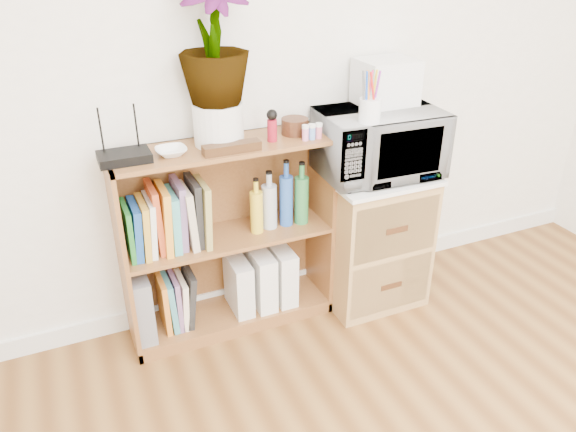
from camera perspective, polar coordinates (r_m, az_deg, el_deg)
skirting_board at (r=3.12m, az=-0.41°, el=-6.68°), size 4.00×0.02×0.10m
bookshelf at (r=2.69m, az=-6.13°, el=-2.37°), size 1.00×0.30×0.95m
wicker_unit at (r=2.97m, az=8.35°, el=-2.21°), size 0.50×0.45×0.70m
microwave at (r=2.74m, az=9.21°, el=7.33°), size 0.59×0.41×0.32m
pen_cup at (r=2.50m, az=8.31°, el=10.56°), size 0.10×0.10×0.11m
small_appliance at (r=2.78m, az=9.90°, el=13.29°), size 0.27×0.22×0.21m
router at (r=2.38m, az=-16.30°, el=5.80°), size 0.21×0.14×0.04m
white_bowl at (r=2.40m, az=-11.78°, el=6.43°), size 0.13×0.13×0.03m
plant_pot at (r=2.47m, az=-7.08°, el=9.29°), size 0.22×0.22×0.18m
potted_plant at (r=2.39m, az=-7.59°, el=17.37°), size 0.29×0.29×0.52m
trinket_box at (r=2.39m, az=-5.73°, el=6.91°), size 0.25×0.06×0.04m
kokeshi_doll at (r=2.50m, az=-1.63°, el=8.68°), size 0.04×0.04×0.10m
wooden_bowl at (r=2.60m, az=0.69°, el=9.12°), size 0.12×0.12×0.07m
paint_jars at (r=2.53m, az=2.46°, el=8.45°), size 0.12×0.04×0.06m
file_box at (r=2.74m, az=-14.92°, el=-8.55°), size 0.10×0.26×0.33m
magazine_holder_left at (r=2.83m, az=-5.03°, el=-6.94°), size 0.09×0.23×0.28m
magazine_holder_mid at (r=2.86m, az=-2.79°, el=-6.29°), size 0.09×0.24×0.30m
magazine_holder_right at (r=2.89m, az=-0.69°, el=-5.83°), size 0.09×0.23×0.29m
cookbooks at (r=2.55m, az=-12.13°, el=-0.33°), size 0.37×0.20×0.31m
liquor_bottles at (r=2.68m, az=-0.94°, el=1.95°), size 0.30×0.07×0.32m
lower_books at (r=2.78m, az=-11.31°, el=-8.35°), size 0.17×0.19×0.28m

